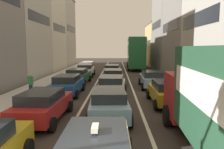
# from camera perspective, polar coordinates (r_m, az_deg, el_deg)

# --- Properties ---
(sidewalk_left) EXTENTS (2.60, 64.00, 0.14)m
(sidewalk_left) POSITION_cam_1_polar(r_m,az_deg,el_deg) (24.95, -15.18, -1.20)
(sidewalk_left) COLOR #B7B7B7
(sidewalk_left) RESTS_ON ground
(lane_stripe_left) EXTENTS (0.16, 60.00, 0.01)m
(lane_stripe_left) POSITION_cam_1_polar(r_m,az_deg,el_deg) (24.03, -3.66, -1.43)
(lane_stripe_left) COLOR silver
(lane_stripe_left) RESTS_ON ground
(lane_stripe_right) EXTENTS (0.16, 60.00, 0.01)m
(lane_stripe_right) POSITION_cam_1_polar(r_m,az_deg,el_deg) (23.99, 4.46, -1.45)
(lane_stripe_right) COLOR silver
(lane_stripe_right) RESTS_ON ground
(building_row_left) EXTENTS (7.20, 43.90, 14.24)m
(building_row_left) POSITION_cam_1_polar(r_m,az_deg,el_deg) (29.27, -24.27, 11.83)
(building_row_left) COLOR beige
(building_row_left) RESTS_ON ground
(building_row_right) EXTENTS (7.20, 43.90, 12.92)m
(building_row_right) POSITION_cam_1_polar(r_m,az_deg,el_deg) (27.80, 21.69, 10.12)
(building_row_right) COLOR tan
(building_row_right) RESTS_ON ground
(sedan_centre_lane_second) EXTENTS (2.25, 4.39, 1.49)m
(sedan_centre_lane_second) POSITION_cam_1_polar(r_m,az_deg,el_deg) (11.05, -0.85, -7.32)
(sedan_centre_lane_second) COLOR #759EB7
(sedan_centre_lane_second) RESTS_ON ground
(wagon_left_lane_second) EXTENTS (2.20, 4.37, 1.49)m
(wagon_left_lane_second) POSITION_cam_1_polar(r_m,az_deg,el_deg) (11.16, -17.53, -7.50)
(wagon_left_lane_second) COLOR #A51E1E
(wagon_left_lane_second) RESTS_ON ground
(hatchback_centre_lane_third) EXTENTS (2.27, 4.40, 1.49)m
(hatchback_centre_lane_third) POSITION_cam_1_polar(r_m,az_deg,el_deg) (15.92, -0.01, -2.87)
(hatchback_centre_lane_third) COLOR beige
(hatchback_centre_lane_third) RESTS_ON ground
(sedan_left_lane_third) EXTENTS (2.12, 4.33, 1.49)m
(sedan_left_lane_third) POSITION_cam_1_polar(r_m,az_deg,el_deg) (16.82, -11.46, -2.48)
(sedan_left_lane_third) COLOR #194C8C
(sedan_left_lane_third) RESTS_ON ground
(coupe_centre_lane_fourth) EXTENTS (2.09, 4.31, 1.49)m
(coupe_centre_lane_fourth) POSITION_cam_1_polar(r_m,az_deg,el_deg) (20.91, 0.32, -0.50)
(coupe_centre_lane_fourth) COLOR black
(coupe_centre_lane_fourth) RESTS_ON ground
(sedan_left_lane_fourth) EXTENTS (2.27, 4.40, 1.49)m
(sedan_left_lane_fourth) POSITION_cam_1_polar(r_m,az_deg,el_deg) (21.65, -8.93, -0.32)
(sedan_left_lane_fourth) COLOR #19592D
(sedan_left_lane_fourth) RESTS_ON ground
(sedan_centre_lane_fifth) EXTENTS (2.17, 4.35, 1.49)m
(sedan_centre_lane_fifth) POSITION_cam_1_polar(r_m,az_deg,el_deg) (26.39, 0.07, 1.07)
(sedan_centre_lane_fifth) COLOR gray
(sedan_centre_lane_fifth) RESTS_ON ground
(sedan_left_lane_fifth) EXTENTS (2.10, 4.32, 1.49)m
(sedan_left_lane_fifth) POSITION_cam_1_polar(r_m,az_deg,el_deg) (27.16, -6.88, 1.19)
(sedan_left_lane_fifth) COLOR silver
(sedan_left_lane_fifth) RESTS_ON ground
(sedan_right_lane_behind_truck) EXTENTS (2.07, 4.31, 1.49)m
(sedan_right_lane_behind_truck) POSITION_cam_1_polar(r_m,az_deg,el_deg) (14.11, 14.08, -4.37)
(sedan_right_lane_behind_truck) COLOR #B29319
(sedan_right_lane_behind_truck) RESTS_ON ground
(wagon_right_lane_far) EXTENTS (2.13, 4.33, 1.49)m
(wagon_right_lane_far) POSITION_cam_1_polar(r_m,az_deg,el_deg) (19.65, 10.30, -1.10)
(wagon_right_lane_far) COLOR #759EB7
(wagon_right_lane_far) RESTS_ON ground
(bus_mid_queue_primary) EXTENTS (3.08, 10.58, 5.06)m
(bus_mid_queue_primary) POSITION_cam_1_polar(r_m,az_deg,el_deg) (36.33, 6.19, 5.88)
(bus_mid_queue_primary) COLOR #1E6033
(bus_mid_queue_primary) RESTS_ON ground
(pedestrian_near_kerb) EXTENTS (0.49, 0.34, 1.66)m
(pedestrian_near_kerb) POSITION_cam_1_polar(r_m,az_deg,el_deg) (17.16, -20.42, -2.09)
(pedestrian_near_kerb) COLOR #262D47
(pedestrian_near_kerb) RESTS_ON ground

